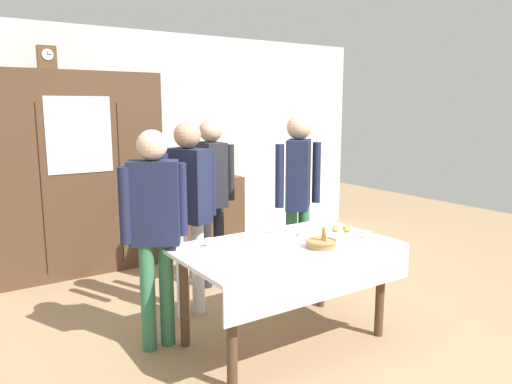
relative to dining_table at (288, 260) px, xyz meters
name	(u,v)px	position (x,y,z in m)	size (l,w,h in m)	color
ground_plane	(269,330)	(0.00, 0.23, -0.67)	(12.00, 12.00, 0.00)	#997A56
back_wall	(145,145)	(0.00, 2.88, 0.68)	(6.40, 0.10, 2.70)	silver
dining_table	(288,260)	(0.00, 0.00, 0.00)	(1.65, 0.99, 0.78)	#4C3321
wall_cabinet	(76,175)	(-0.90, 2.59, 0.42)	(1.82, 0.46, 2.18)	#4C3321
mantel_clock	(47,58)	(-1.12, 2.59, 1.63)	(0.18, 0.11, 0.24)	brown
bookshelf_low	(204,214)	(0.67, 2.64, -0.21)	(1.01, 0.35, 0.91)	#4C3321
book_stack	(204,177)	(0.67, 2.64, 0.27)	(0.14, 0.19, 0.05)	#664C7A
tea_cup_mid_right	(367,236)	(0.64, -0.20, 0.13)	(0.13, 0.13, 0.06)	white
tea_cup_back_edge	(303,233)	(0.26, 0.15, 0.14)	(0.13, 0.13, 0.06)	silver
tea_cup_far_left	(210,243)	(-0.50, 0.30, 0.14)	(0.13, 0.13, 0.06)	white
tea_cup_front_edge	(275,230)	(0.13, 0.35, 0.14)	(0.13, 0.13, 0.06)	white
bread_basket	(321,243)	(0.18, -0.17, 0.14)	(0.24, 0.24, 0.16)	#9E7542
pastry_plate	(342,230)	(0.63, 0.08, 0.12)	(0.28, 0.28, 0.05)	white
spoon_mid_left	(262,262)	(-0.39, -0.22, 0.11)	(0.12, 0.02, 0.01)	silver
spoon_far_right	(251,238)	(-0.11, 0.34, 0.11)	(0.12, 0.02, 0.01)	silver
person_beside_shelf	(155,218)	(-0.86, 0.48, 0.34)	(0.52, 0.34, 1.66)	#33704C
person_by_cabinet	(189,199)	(-0.39, 0.89, 0.37)	(0.52, 0.41, 1.70)	silver
person_near_right_end	(212,186)	(0.11, 1.40, 0.37)	(0.52, 0.37, 1.70)	#232328
person_behind_table_left	(298,186)	(0.67, 0.73, 0.40)	(0.52, 0.40, 1.75)	#33704C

